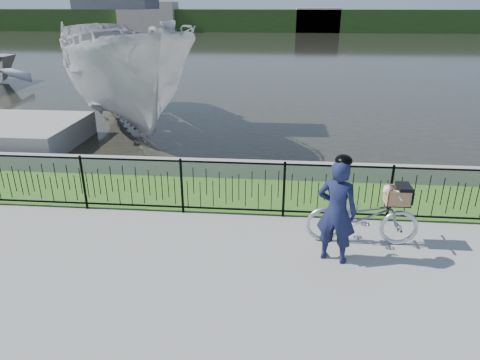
# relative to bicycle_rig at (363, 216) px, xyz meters

# --- Properties ---
(ground) EXTENTS (120.00, 120.00, 0.00)m
(ground) POSITION_rel_bicycle_rig_xyz_m (-2.35, -0.74, -0.52)
(ground) COLOR gray
(ground) RESTS_ON ground
(grass_strip) EXTENTS (60.00, 2.00, 0.01)m
(grass_strip) POSITION_rel_bicycle_rig_xyz_m (-2.35, 1.86, -0.51)
(grass_strip) COLOR #396820
(grass_strip) RESTS_ON ground
(water) EXTENTS (120.00, 120.00, 0.00)m
(water) POSITION_rel_bicycle_rig_xyz_m (-2.35, 32.26, -0.52)
(water) COLOR black
(water) RESTS_ON ground
(quay_wall) EXTENTS (60.00, 0.30, 0.40)m
(quay_wall) POSITION_rel_bicycle_rig_xyz_m (-2.35, 2.86, -0.32)
(quay_wall) COLOR gray
(quay_wall) RESTS_ON ground
(fence) EXTENTS (14.00, 0.06, 1.15)m
(fence) POSITION_rel_bicycle_rig_xyz_m (-2.35, 0.86, 0.06)
(fence) COLOR black
(fence) RESTS_ON ground
(far_treeline) EXTENTS (120.00, 6.00, 3.00)m
(far_treeline) POSITION_rel_bicycle_rig_xyz_m (-2.35, 59.26, 0.98)
(far_treeline) COLOR #28441A
(far_treeline) RESTS_ON ground
(far_building_left) EXTENTS (8.00, 4.00, 4.00)m
(far_building_left) POSITION_rel_bicycle_rig_xyz_m (-20.35, 57.26, 1.48)
(far_building_left) COLOR #B5A691
(far_building_left) RESTS_ON ground
(far_building_right) EXTENTS (6.00, 3.00, 3.20)m
(far_building_right) POSITION_rel_bicycle_rig_xyz_m (3.65, 57.76, 1.08)
(far_building_right) COLOR #B5A691
(far_building_right) RESTS_ON ground
(bicycle_rig) EXTENTS (1.92, 0.67, 1.13)m
(bicycle_rig) POSITION_rel_bicycle_rig_xyz_m (0.00, 0.00, 0.00)
(bicycle_rig) COLOR silver
(bicycle_rig) RESTS_ON ground
(cyclist) EXTENTS (0.74, 0.61, 1.81)m
(cyclist) POSITION_rel_bicycle_rig_xyz_m (-0.55, -0.59, 0.38)
(cyclist) COLOR #151A3A
(cyclist) RESTS_ON ground
(boat_near) EXTENTS (7.68, 9.57, 5.32)m
(boat_near) POSITION_rel_bicycle_rig_xyz_m (-6.51, 6.95, 1.38)
(boat_near) COLOR #AFAFAF
(boat_near) RESTS_ON water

